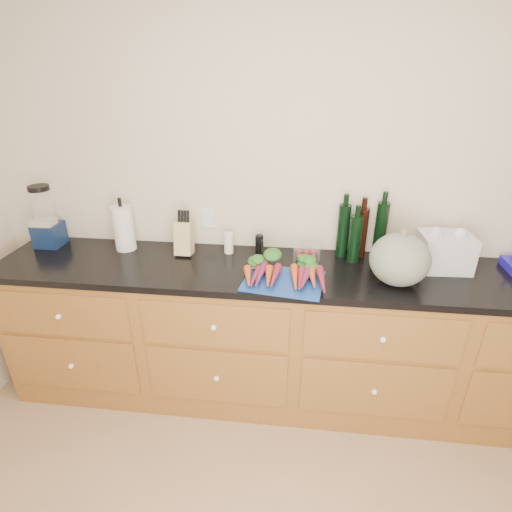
# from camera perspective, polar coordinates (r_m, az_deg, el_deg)

# --- Properties ---
(wall_back) EXTENTS (4.10, 0.05, 2.60)m
(wall_back) POSITION_cam_1_polar(r_m,az_deg,el_deg) (2.50, 6.79, 8.88)
(wall_back) COLOR beige
(wall_back) RESTS_ON ground
(cabinets) EXTENTS (3.60, 0.64, 0.90)m
(cabinets) POSITION_cam_1_polar(r_m,az_deg,el_deg) (2.59, 5.73, -11.61)
(cabinets) COLOR brown
(cabinets) RESTS_ON ground
(countertop) EXTENTS (3.64, 0.62, 0.04)m
(countertop) POSITION_cam_1_polar(r_m,az_deg,el_deg) (2.34, 6.22, -2.35)
(countertop) COLOR black
(countertop) RESTS_ON cabinets
(cutting_board) EXTENTS (0.47, 0.38, 0.01)m
(cutting_board) POSITION_cam_1_polar(r_m,az_deg,el_deg) (2.19, 3.98, -3.59)
(cutting_board) COLOR navy
(cutting_board) RESTS_ON countertop
(carrots) EXTENTS (0.47, 0.35, 0.07)m
(carrots) POSITION_cam_1_polar(r_m,az_deg,el_deg) (2.22, 4.08, -2.17)
(carrots) COLOR #D94E19
(carrots) RESTS_ON cutting_board
(squash) EXTENTS (0.31, 0.31, 0.28)m
(squash) POSITION_cam_1_polar(r_m,az_deg,el_deg) (2.25, 19.84, -0.46)
(squash) COLOR #5B6958
(squash) RESTS_ON countertop
(blender_appliance) EXTENTS (0.16, 0.16, 0.40)m
(blender_appliance) POSITION_cam_1_polar(r_m,az_deg,el_deg) (2.90, -27.83, 4.57)
(blender_appliance) COLOR #0E1F43
(blender_appliance) RESTS_ON countertop
(paper_towel) EXTENTS (0.13, 0.13, 0.29)m
(paper_towel) POSITION_cam_1_polar(r_m,az_deg,el_deg) (2.66, -18.39, 3.81)
(paper_towel) COLOR silver
(paper_towel) RESTS_ON countertop
(knife_block) EXTENTS (0.10, 0.10, 0.21)m
(knife_block) POSITION_cam_1_polar(r_m,az_deg,el_deg) (2.52, -10.21, 2.54)
(knife_block) COLOR tan
(knife_block) RESTS_ON countertop
(grinder_salt) EXTENTS (0.06, 0.06, 0.13)m
(grinder_salt) POSITION_cam_1_polar(r_m,az_deg,el_deg) (2.50, -3.93, 1.86)
(grinder_salt) COLOR white
(grinder_salt) RESTS_ON countertop
(grinder_pepper) EXTENTS (0.05, 0.05, 0.13)m
(grinder_pepper) POSITION_cam_1_polar(r_m,az_deg,el_deg) (2.48, 0.47, 1.59)
(grinder_pepper) COLOR black
(grinder_pepper) RESTS_ON countertop
(canister_chrome) EXTENTS (0.05, 0.05, 0.11)m
(canister_chrome) POSITION_cam_1_polar(r_m,az_deg,el_deg) (2.48, 0.58, 1.38)
(canister_chrome) COLOR silver
(canister_chrome) RESTS_ON countertop
(tomato_box) EXTENTS (0.16, 0.13, 0.07)m
(tomato_box) POSITION_cam_1_polar(r_m,az_deg,el_deg) (2.47, 7.24, 0.61)
(tomato_box) COLOR white
(tomato_box) RESTS_ON countertop
(bottles) EXTENTS (0.29, 0.15, 0.35)m
(bottles) POSITION_cam_1_polar(r_m,az_deg,el_deg) (2.48, 14.68, 3.18)
(bottles) COLOR black
(bottles) RESTS_ON countertop
(grocery_bag) EXTENTS (0.30, 0.24, 0.21)m
(grocery_bag) POSITION_cam_1_polar(r_m,az_deg,el_deg) (2.53, 25.26, 0.58)
(grocery_bag) COLOR silver
(grocery_bag) RESTS_ON countertop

